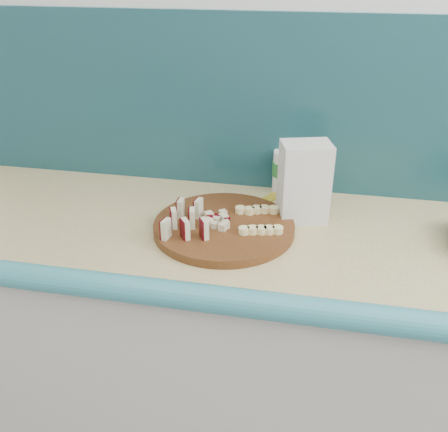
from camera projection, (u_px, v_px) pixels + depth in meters
name	position (u px, v px, depth m)	size (l,w,h in m)	color
kitchen_counter	(316.00, 372.00, 1.46)	(2.20, 0.63, 0.91)	beige
backsplash	(341.00, 109.00, 1.38)	(2.20, 0.02, 0.50)	teal
cutting_board	(224.00, 227.00, 1.28)	(0.36, 0.36, 0.02)	#49240F
apple_wedges	(185.00, 220.00, 1.24)	(0.11, 0.16, 0.05)	beige
apple_chunks	(215.00, 220.00, 1.27)	(0.06, 0.05, 0.02)	beige
banana_slices	(259.00, 220.00, 1.27)	(0.14, 0.15, 0.02)	#FBE999
flour_bag	(304.00, 182.00, 1.29)	(0.12, 0.09, 0.21)	silver
canister	(285.00, 171.00, 1.47)	(0.08, 0.08, 0.13)	white
banana_peel	(296.00, 194.00, 1.47)	(0.20, 0.16, 0.01)	gold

